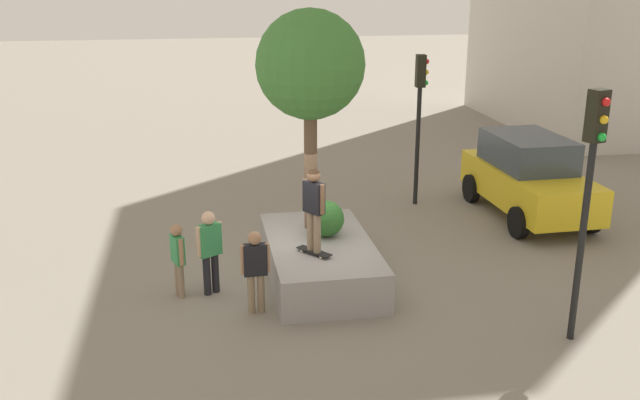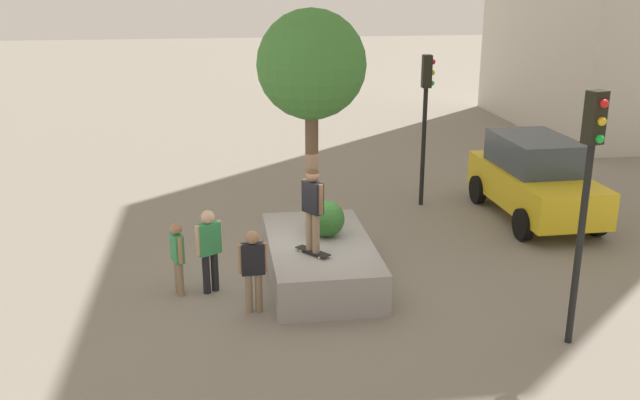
# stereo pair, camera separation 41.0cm
# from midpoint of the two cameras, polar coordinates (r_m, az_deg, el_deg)

# --- Properties ---
(ground_plane) EXTENTS (120.00, 120.00, 0.00)m
(ground_plane) POSITION_cam_midpoint_polar(r_m,az_deg,el_deg) (14.88, -0.20, -6.51)
(ground_plane) COLOR gray
(planter_ledge) EXTENTS (3.96, 2.13, 0.83)m
(planter_ledge) POSITION_cam_midpoint_polar(r_m,az_deg,el_deg) (14.84, 0.79, -4.84)
(planter_ledge) COLOR gray
(planter_ledge) RESTS_ON ground
(plaza_tree) EXTENTS (2.26, 2.26, 4.66)m
(plaza_tree) POSITION_cam_midpoint_polar(r_m,az_deg,el_deg) (14.67, 0.12, 10.73)
(plaza_tree) COLOR brown
(plaza_tree) RESTS_ON planter_ledge
(boxwood_shrub) EXTENTS (0.77, 0.77, 0.77)m
(boxwood_shrub) POSITION_cam_midpoint_polar(r_m,az_deg,el_deg) (14.86, 1.32, -1.53)
(boxwood_shrub) COLOR #2D6628
(boxwood_shrub) RESTS_ON planter_ledge
(skateboard) EXTENTS (0.76, 0.66, 0.07)m
(skateboard) POSITION_cam_midpoint_polar(r_m,az_deg,el_deg) (14.00, 0.27, -4.18)
(skateboard) COLOR black
(skateboard) RESTS_ON planter_ledge
(skateboarder) EXTENTS (0.49, 0.41, 1.68)m
(skateboarder) POSITION_cam_midpoint_polar(r_m,az_deg,el_deg) (13.67, 0.27, -0.35)
(skateboarder) COLOR #847056
(skateboarder) RESTS_ON skateboard
(taxi_cab) EXTENTS (4.60, 2.21, 2.13)m
(taxi_cab) POSITION_cam_midpoint_polar(r_m,az_deg,el_deg) (19.22, 17.52, 1.73)
(taxi_cab) COLOR gold
(taxi_cab) RESTS_ON ground
(traffic_light_corner) EXTENTS (0.37, 0.33, 4.39)m
(traffic_light_corner) POSITION_cam_midpoint_polar(r_m,az_deg,el_deg) (12.27, 21.73, 1.77)
(traffic_light_corner) COLOR black
(traffic_light_corner) RESTS_ON ground
(traffic_light_median) EXTENTS (0.30, 0.35, 4.11)m
(traffic_light_median) POSITION_cam_midpoint_polar(r_m,az_deg,el_deg) (19.22, 9.14, 7.66)
(traffic_light_median) COLOR black
(traffic_light_median) RESTS_ON ground
(bystander_watching) EXTENTS (0.25, 0.55, 1.63)m
(bystander_watching) POSITION_cam_midpoint_polar(r_m,az_deg,el_deg) (13.24, -4.54, -5.30)
(bystander_watching) COLOR #847056
(bystander_watching) RESTS_ON ground
(passerby_with_bag) EXTENTS (0.41, 0.52, 1.73)m
(passerby_with_bag) POSITION_cam_midpoint_polar(r_m,az_deg,el_deg) (14.13, -8.11, -3.65)
(passerby_with_bag) COLOR black
(passerby_with_bag) RESTS_ON ground
(pedestrian_crossing) EXTENTS (0.49, 0.30, 1.51)m
(pedestrian_crossing) POSITION_cam_midpoint_polar(r_m,az_deg,el_deg) (14.17, -10.61, -4.28)
(pedestrian_crossing) COLOR #847056
(pedestrian_crossing) RESTS_ON ground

